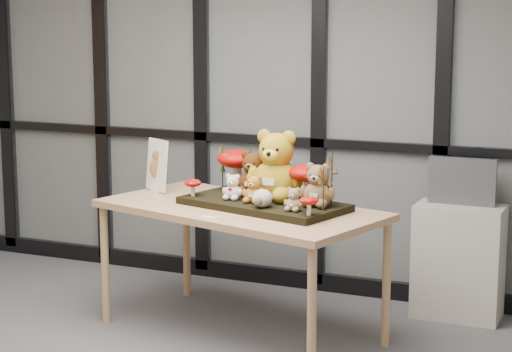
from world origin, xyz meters
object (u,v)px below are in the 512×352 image
at_px(bear_small_yellow, 254,187).
at_px(mushroom_front_left, 193,187).
at_px(mushroom_back_left, 237,168).
at_px(bear_white_bow, 233,185).
at_px(cabinet, 458,261).
at_px(monitor, 462,181).
at_px(bear_pooh_yellow, 276,161).
at_px(bear_brown_medium, 254,171).
at_px(diorama_tray, 264,204).
at_px(bear_tan_back, 318,183).
at_px(display_table, 240,217).
at_px(plush_cream_hedgehog, 262,197).
at_px(bear_beige_small, 294,198).
at_px(mushroom_front_right, 309,205).
at_px(sign_holder, 157,167).
at_px(mushroom_back_right, 308,181).

height_order(bear_small_yellow, mushroom_front_left, bear_small_yellow).
xyz_separation_m(mushroom_back_left, mushroom_front_left, (-0.16, -0.29, -0.08)).
distance_m(bear_white_bow, cabinet, 1.57).
height_order(bear_small_yellow, monitor, monitor).
relative_size(bear_pooh_yellow, bear_brown_medium, 1.52).
xyz_separation_m(bear_pooh_yellow, mushroom_back_left, (-0.34, 0.18, -0.09)).
distance_m(diorama_tray, bear_tan_back, 0.38).
xyz_separation_m(bear_white_bow, mushroom_back_left, (-0.10, 0.29, 0.06)).
distance_m(display_table, plush_cream_hedgehog, 0.31).
distance_m(bear_brown_medium, mushroom_front_left, 0.38).
relative_size(bear_beige_small, monitor, 0.35).
bearing_deg(diorama_tray, mushroom_back_left, 154.27).
bearing_deg(mushroom_back_left, bear_small_yellow, -51.73).
relative_size(plush_cream_hedgehog, mushroom_front_left, 1.01).
height_order(bear_white_bow, monitor, monitor).
relative_size(mushroom_front_right, sign_holder, 0.35).
bearing_deg(mushroom_front_left, bear_beige_small, -12.12).
bearing_deg(monitor, bear_small_yellow, -138.30).
relative_size(bear_tan_back, bear_beige_small, 1.86).
height_order(diorama_tray, plush_cream_hedgehog, plush_cream_hedgehog).
relative_size(bear_small_yellow, mushroom_front_left, 1.58).
bearing_deg(bear_small_yellow, mushroom_back_right, 40.82).
relative_size(bear_white_bow, sign_holder, 0.50).
bearing_deg(sign_holder, bear_small_yellow, 13.14).
height_order(bear_small_yellow, sign_holder, sign_holder).
relative_size(mushroom_back_right, mushroom_front_right, 2.12).
xyz_separation_m(diorama_tray, cabinet, (1.00, 0.83, -0.45)).
bearing_deg(mushroom_front_right, bear_pooh_yellow, 134.67).
xyz_separation_m(bear_small_yellow, bear_white_bow, (-0.15, 0.03, -0.01)).
relative_size(bear_tan_back, cabinet, 0.38).
height_order(bear_small_yellow, bear_white_bow, bear_small_yellow).
relative_size(bear_brown_medium, mushroom_front_right, 2.54).
xyz_separation_m(bear_tan_back, plush_cream_hedgehog, (-0.28, -0.16, -0.08)).
distance_m(bear_tan_back, plush_cream_hedgehog, 0.33).
distance_m(bear_small_yellow, bear_white_bow, 0.16).
height_order(bear_tan_back, sign_holder, sign_holder).
height_order(bear_tan_back, mushroom_back_right, bear_tan_back).
distance_m(plush_cream_hedgehog, mushroom_front_right, 0.33).
bearing_deg(sign_holder, display_table, 14.08).
xyz_separation_m(bear_white_bow, bear_beige_small, (0.45, -0.16, -0.01)).
relative_size(diorama_tray, mushroom_front_right, 8.21).
bearing_deg(bear_beige_small, diorama_tray, 159.08).
distance_m(mushroom_back_left, mushroom_front_right, 0.85).
relative_size(cabinet, monitor, 1.73).
distance_m(diorama_tray, mushroom_back_left, 0.41).
xyz_separation_m(bear_small_yellow, monitor, (1.03, 0.92, -0.04)).
height_order(diorama_tray, mushroom_back_left, mushroom_back_left).
distance_m(bear_pooh_yellow, bear_white_bow, 0.30).
distance_m(mushroom_back_right, mushroom_front_left, 0.71).
bearing_deg(bear_pooh_yellow, mushroom_front_right, -29.99).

